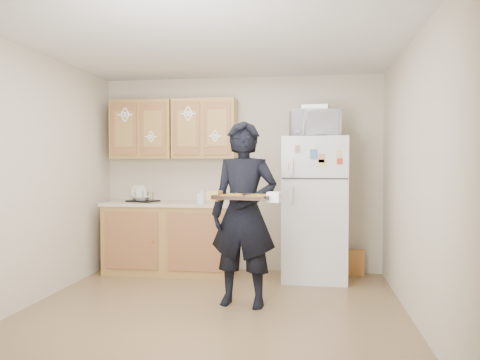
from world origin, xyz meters
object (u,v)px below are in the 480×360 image
Objects in this scene: microwave at (315,124)px; dish_rack at (143,196)px; baking_tray at (244,198)px; refrigerator at (314,208)px; person at (244,214)px.

microwave reaches higher than dish_rack.
microwave is at bearing 73.31° from baking_tray.
refrigerator is 0.95× the size of person.
microwave reaches higher than refrigerator.
baking_tray is (-0.65, -1.46, 0.23)m from refrigerator.
person is 1.62m from microwave.
person reaches higher than dish_rack.
microwave reaches higher than person.
person is at bearing -120.52° from refrigerator.
refrigerator is at bearing 74.04° from baking_tray.
baking_tray is (0.04, -0.30, 0.18)m from person.
microwave is (0.69, 1.12, 0.96)m from person.
person is (-0.69, -1.17, 0.05)m from refrigerator.
person is 0.35m from baking_tray.
baking_tray is at bearing -74.27° from person.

